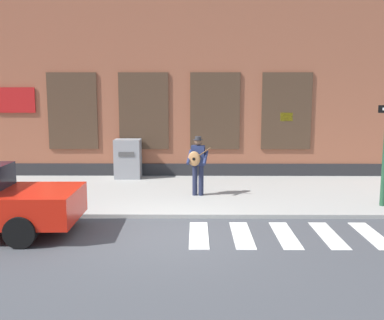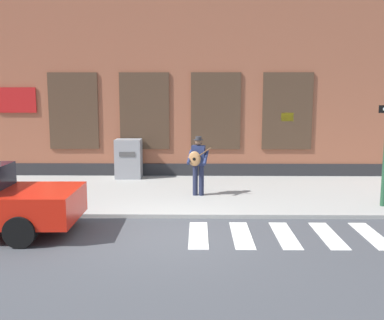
% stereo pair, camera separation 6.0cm
% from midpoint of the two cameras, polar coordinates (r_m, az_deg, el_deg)
% --- Properties ---
extents(ground_plane, '(160.00, 160.00, 0.00)m').
position_cam_midpoint_polar(ground_plane, '(10.07, -3.10, -9.55)').
color(ground_plane, '#424449').
extents(sidewalk, '(28.00, 5.28, 0.10)m').
position_cam_midpoint_polar(sidewalk, '(13.89, -2.09, -4.21)').
color(sidewalk, '#9E9E99').
rests_on(sidewalk, ground).
extents(building_backdrop, '(28.00, 4.06, 7.07)m').
position_cam_midpoint_polar(building_backdrop, '(18.18, -1.50, 9.87)').
color(building_backdrop, '#99563D').
rests_on(building_backdrop, ground).
extents(crosswalk, '(5.20, 1.90, 0.01)m').
position_cam_midpoint_polar(crosswalk, '(10.38, 14.20, -9.22)').
color(crosswalk, silver).
rests_on(crosswalk, ground).
extents(busker, '(0.72, 0.61, 1.75)m').
position_cam_midpoint_polar(busker, '(13.16, 0.57, -0.26)').
color(busker, '#1E233D').
rests_on(busker, sidewalk).
extents(utility_box, '(0.91, 0.71, 1.38)m').
position_cam_midpoint_polar(utility_box, '(16.08, -8.25, 0.16)').
color(utility_box, gray).
rests_on(utility_box, sidewalk).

